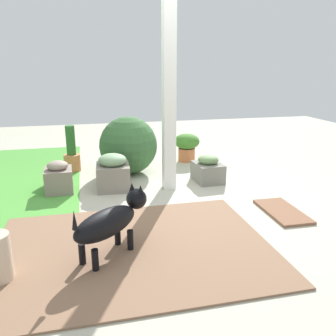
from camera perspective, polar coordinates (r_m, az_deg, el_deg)
name	(u,v)px	position (r m, az deg, el deg)	size (l,w,h in m)	color
ground_plane	(164,199)	(4.31, -0.67, -5.10)	(12.00, 12.00, 0.00)	#B4B19C
brick_path	(134,248)	(3.23, -5.43, -12.73)	(1.80, 2.40, 0.02)	#846048
porch_pillar	(169,100)	(4.46, 0.16, 10.95)	(0.15, 0.15, 2.31)	white
stone_planter_nearest	(208,170)	(4.95, 6.44, -0.27)	(0.47, 0.38, 0.38)	gray
stone_planter_mid	(113,172)	(4.65, -8.87, -0.71)	(0.46, 0.45, 0.48)	gray
stone_planter_far	(59,178)	(4.72, -17.23, -1.52)	(0.39, 0.35, 0.41)	gray
round_shrub	(128,145)	(5.26, -6.42, 3.64)	(0.85, 0.85, 0.85)	#325B30
terracotta_pot_broad	(187,145)	(5.95, 3.04, 3.73)	(0.43, 0.43, 0.47)	#BB673D
terracotta_pot_tall	(72,155)	(5.58, -15.27, 2.02)	(0.25, 0.25, 0.70)	#C47745
dog	(111,221)	(3.02, -9.19, -8.38)	(0.64, 0.71, 0.56)	black
doormat	(282,211)	(4.14, 17.96, -6.67)	(0.72, 0.36, 0.03)	brown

